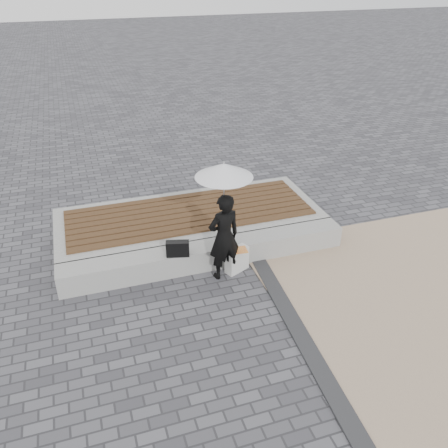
# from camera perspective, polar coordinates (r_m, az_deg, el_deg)

# --- Properties ---
(ground) EXTENTS (80.00, 80.00, 0.00)m
(ground) POSITION_cam_1_polar(r_m,az_deg,el_deg) (7.08, 1.74, -11.88)
(ground) COLOR #535358
(ground) RESTS_ON ground
(terrazzo_zone) EXTENTS (5.00, 5.00, 0.02)m
(terrazzo_zone) POSITION_cam_1_polar(r_m,az_deg,el_deg) (8.21, 24.77, -8.33)
(terrazzo_zone) COLOR tan
(terrazzo_zone) RESTS_ON ground
(edging_band) EXTENTS (0.61, 5.20, 0.04)m
(edging_band) POSITION_cam_1_polar(r_m,az_deg,el_deg) (6.97, 9.13, -12.94)
(edging_band) COLOR #2D2E30
(edging_band) RESTS_ON ground
(seating_ledge) EXTENTS (5.00, 0.45, 0.40)m
(seating_ledge) POSITION_cam_1_polar(r_m,az_deg,el_deg) (8.17, -2.03, -3.73)
(seating_ledge) COLOR #999994
(seating_ledge) RESTS_ON ground
(timber_platform) EXTENTS (5.00, 2.00, 0.40)m
(timber_platform) POSITION_cam_1_polar(r_m,az_deg,el_deg) (9.17, -4.15, 0.21)
(timber_platform) COLOR #ACACA6
(timber_platform) RESTS_ON ground
(timber_decking) EXTENTS (4.60, 1.60, 0.04)m
(timber_decking) POSITION_cam_1_polar(r_m,az_deg,el_deg) (9.06, -4.20, 1.42)
(timber_decking) COLOR #4F341E
(timber_decking) RESTS_ON timber_platform
(woman) EXTENTS (0.61, 0.46, 1.52)m
(woman) POSITION_cam_1_polar(r_m,az_deg,el_deg) (7.59, -0.00, -1.58)
(woman) COLOR black
(woman) RESTS_ON ground
(parasol) EXTENTS (0.89, 0.89, 1.13)m
(parasol) POSITION_cam_1_polar(r_m,az_deg,el_deg) (7.06, -0.00, 6.53)
(parasol) COLOR #A3A3A8
(parasol) RESTS_ON ground
(handbag) EXTENTS (0.40, 0.23, 0.27)m
(handbag) POSITION_cam_1_polar(r_m,az_deg,el_deg) (7.75, -5.63, -2.99)
(handbag) COLOR black
(handbag) RESTS_ON seating_ledge
(canvas_tote) EXTENTS (0.45, 0.33, 0.43)m
(canvas_tote) POSITION_cam_1_polar(r_m,az_deg,el_deg) (8.01, 1.57, -4.35)
(canvas_tote) COLOR silver
(canvas_tote) RESTS_ON ground
(magazine) EXTENTS (0.32, 0.24, 0.01)m
(magazine) POSITION_cam_1_polar(r_m,az_deg,el_deg) (7.85, 1.71, -3.19)
(magazine) COLOR #CE4231
(magazine) RESTS_ON canvas_tote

